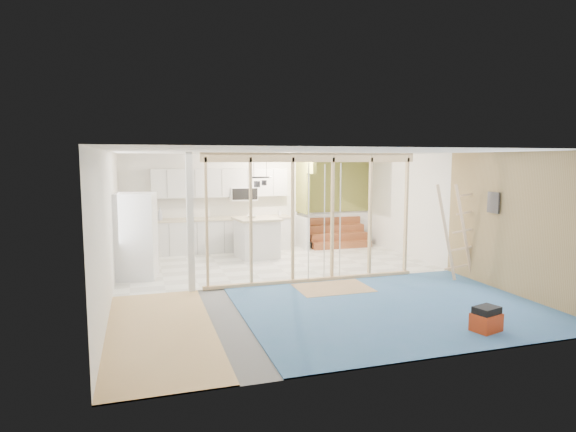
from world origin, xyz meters
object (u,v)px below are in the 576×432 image
object	(u,v)px
fridge	(137,236)
ladder	(458,232)
island	(257,238)
toolbox	(486,320)

from	to	relation	value
fridge	ladder	size ratio (longest dim) A/B	0.91
island	ladder	distance (m)	4.82
toolbox	ladder	bearing A→B (deg)	45.68
fridge	ladder	world-z (taller)	ladder
fridge	toolbox	size ratio (longest dim) A/B	3.88
island	fridge	bearing A→B (deg)	-160.32
ladder	island	bearing A→B (deg)	154.25
fridge	ladder	xyz separation A→B (m)	(6.24, -2.03, 0.11)
fridge	toolbox	distance (m)	6.75
toolbox	island	bearing A→B (deg)	91.70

